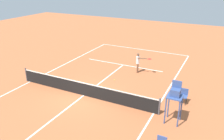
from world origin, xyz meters
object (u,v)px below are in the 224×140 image
Objects in this scene: player_serving at (138,61)px; courtside_chair_mid at (184,95)px; umpire_chair at (175,96)px; tennis_ball at (115,80)px.

courtside_chair_mid is at bearing 40.09° from player_serving.
umpire_chair reaches higher than player_serving.
tennis_ball is 6.50m from umpire_chair.
player_serving is 2.72m from tennis_ball.
courtside_chair_mid is (-4.35, 3.44, -0.47)m from player_serving.
player_serving is 7.19m from umpire_chair.
umpire_chair is (-4.21, 5.80, 0.60)m from player_serving.
umpire_chair is at bearing 24.36° from player_serving.
umpire_chair is at bearing 86.51° from courtside_chair_mid.
tennis_ball is (1.05, 2.32, -0.97)m from player_serving.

